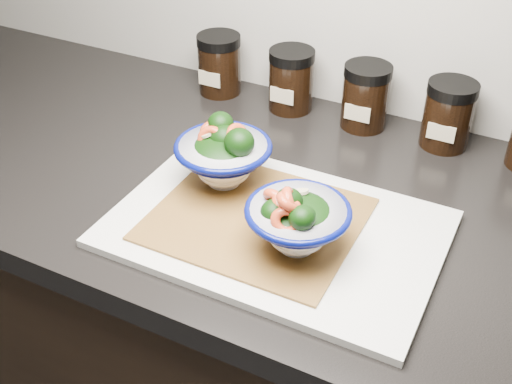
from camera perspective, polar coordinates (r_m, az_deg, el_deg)
The scene contains 9 objects.
countertop at distance 0.95m, azimuth 11.09°, elevation -3.25°, with size 3.50×0.60×0.04m, color black.
cutting_board at distance 0.89m, azimuth 1.74°, elevation -3.29°, with size 0.45×0.30×0.01m, color silver.
bamboo_mat at distance 0.89m, azimuth 0.00°, elevation -2.39°, with size 0.28×0.24×0.00m, color olive.
bowl_left at distance 0.94m, azimuth -2.88°, elevation 3.28°, with size 0.14×0.14×0.10m.
bowl_right at distance 0.82m, azimuth 3.61°, elevation -2.57°, with size 0.14×0.14×0.11m.
spice_jar_a at distance 1.23m, azimuth -3.28°, elevation 11.29°, with size 0.08×0.08×0.11m.
spice_jar_b at distance 1.17m, azimuth 3.14°, elevation 9.92°, with size 0.08×0.08×0.11m.
spice_jar_c at distance 1.13m, azimuth 9.72°, elevation 8.38°, with size 0.08×0.08×0.11m.
spice_jar_d at distance 1.10m, azimuth 16.71°, elevation 6.61°, with size 0.08×0.08×0.11m.
Camera 1 is at (0.16, 0.72, 1.47)m, focal length 45.00 mm.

